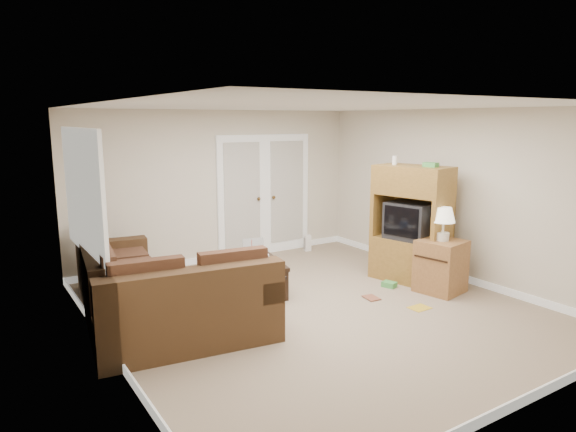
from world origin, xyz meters
TOP-DOWN VIEW (x-y plane):
  - floor at (0.00, 0.00)m, footprint 5.50×5.50m
  - ceiling at (0.00, 0.00)m, footprint 5.00×5.50m
  - wall_left at (-2.50, 0.00)m, footprint 0.02×5.50m
  - wall_right at (2.50, 0.00)m, footprint 0.02×5.50m
  - wall_back at (0.00, 2.75)m, footprint 5.00×0.02m
  - wall_front at (0.00, -2.75)m, footprint 5.00×0.02m
  - baseboards at (0.00, 0.00)m, footprint 5.00×5.50m
  - french_doors at (0.85, 2.71)m, footprint 1.80×0.05m
  - window_left at (-2.46, 1.00)m, footprint 0.05×1.92m
  - sectional_sofa at (-1.90, 0.69)m, footprint 2.04×3.12m
  - coffee_table at (-0.25, 1.02)m, footprint 0.77×1.18m
  - tv_armoire at (1.86, 0.21)m, footprint 0.81×1.17m
  - side_cabinet at (1.84, -0.38)m, footprint 0.66×0.66m
  - space_heater at (1.58, 2.45)m, footprint 0.13×0.12m
  - floor_magazine at (1.13, -0.68)m, footprint 0.27×0.21m
  - floor_greenbox at (1.39, 0.14)m, footprint 0.19×0.22m
  - floor_book at (0.77, -0.08)m, footprint 0.20×0.25m

SIDE VIEW (x-z plane):
  - floor at x=0.00m, z-range 0.00..0.00m
  - floor_magazine at x=1.13m, z-range 0.00..0.01m
  - floor_book at x=0.77m, z-range 0.00..0.02m
  - floor_greenbox at x=1.39m, z-range 0.00..0.08m
  - baseboards at x=0.00m, z-range 0.00..0.10m
  - space_heater at x=1.58m, z-range 0.00..0.29m
  - coffee_table at x=-0.25m, z-range -0.13..0.62m
  - sectional_sofa at x=-1.90m, z-range -0.10..0.80m
  - side_cabinet at x=1.84m, z-range -0.17..1.02m
  - tv_armoire at x=1.86m, z-range -0.05..1.77m
  - french_doors at x=0.85m, z-range -0.03..2.10m
  - wall_left at x=-2.50m, z-range 0.00..2.50m
  - wall_right at x=2.50m, z-range 0.00..2.50m
  - wall_back at x=0.00m, z-range 0.00..2.50m
  - wall_front at x=0.00m, z-range 0.00..2.50m
  - window_left at x=-2.46m, z-range 0.84..2.26m
  - ceiling at x=0.00m, z-range 2.49..2.51m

